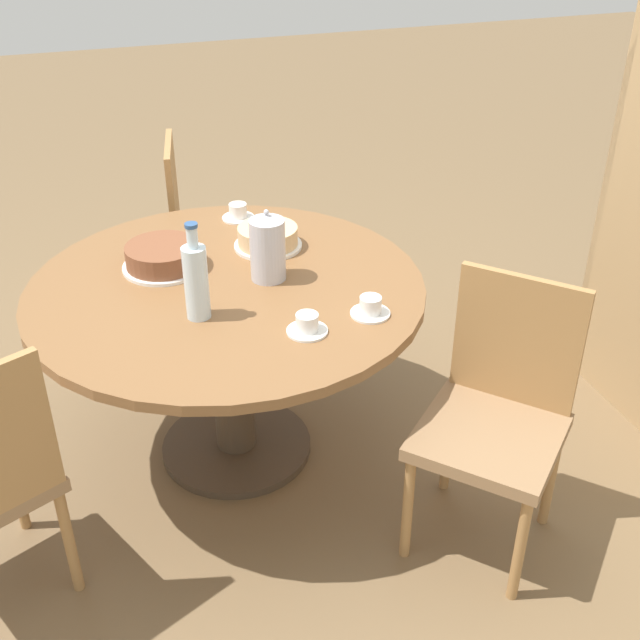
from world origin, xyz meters
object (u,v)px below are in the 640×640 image
at_px(cake_main, 163,257).
at_px(cake_second, 268,238).
at_px(cup_c, 238,213).
at_px(cup_b, 307,325).
at_px(coffee_pot, 268,248).
at_px(chair_b, 497,413).
at_px(cup_a, 370,308).
at_px(water_bottle, 196,280).
at_px(chair_c, 207,231).

xyz_separation_m(cake_main, cake_second, (-0.04, 0.39, -0.00)).
bearing_deg(cup_c, cake_main, -46.37).
distance_m(cake_main, cup_b, 0.66).
bearing_deg(cup_b, cup_c, -179.52).
bearing_deg(coffee_pot, cup_b, 3.31).
distance_m(chair_b, coffee_pot, 0.92).
bearing_deg(cup_a, coffee_pot, -143.81).
bearing_deg(water_bottle, coffee_pot, 122.28).
xyz_separation_m(chair_b, coffee_pot, (-0.64, -0.55, 0.35)).
bearing_deg(cup_b, cup_a, 99.76).
bearing_deg(cup_a, chair_b, 44.75).
xyz_separation_m(cake_main, cup_a, (0.52, 0.57, -0.02)).
bearing_deg(cup_c, cup_b, 0.48).
height_order(chair_b, cup_b, chair_b).
bearing_deg(water_bottle, cake_second, 140.88).
xyz_separation_m(chair_b, cup_b, (-0.27, -0.53, 0.26)).
xyz_separation_m(chair_c, cup_a, (1.29, 0.29, 0.26)).
xyz_separation_m(coffee_pot, cup_b, (0.37, 0.02, -0.09)).
distance_m(cake_main, cake_second, 0.39).
bearing_deg(cake_second, cup_a, 17.72).
bearing_deg(chair_b, cup_b, -160.83).
distance_m(chair_c, cake_second, 0.77).
relative_size(water_bottle, cake_second, 1.28).
xyz_separation_m(chair_c, cup_b, (1.32, 0.07, 0.26)).
distance_m(chair_c, cup_b, 1.35).
xyz_separation_m(cake_second, cup_c, (-0.28, -0.05, -0.01)).
distance_m(coffee_pot, water_bottle, 0.32).
relative_size(chair_b, cake_second, 3.59).
relative_size(coffee_pot, cake_main, 0.88).
xyz_separation_m(coffee_pot, cake_second, (-0.24, 0.06, -0.08)).
height_order(cake_main, cup_b, cake_main).
bearing_deg(water_bottle, chair_b, 60.37).
bearing_deg(water_bottle, cup_a, 73.03).
relative_size(chair_b, water_bottle, 2.81).
bearing_deg(chair_c, cup_c, -162.20).
bearing_deg(cup_c, water_bottle, -22.57).
bearing_deg(cup_c, cake_second, 9.37).
bearing_deg(cake_second, water_bottle, -39.12).
distance_m(cup_a, cup_b, 0.22).
distance_m(chair_c, cup_a, 1.34).
bearing_deg(cake_second, coffee_pot, -14.21).
distance_m(chair_c, coffee_pot, 1.02).
distance_m(cup_a, cup_c, 0.88).
distance_m(water_bottle, cup_b, 0.37).
relative_size(coffee_pot, water_bottle, 0.79).
bearing_deg(chair_b, cake_second, 165.65).
height_order(chair_b, cake_second, chair_b).
relative_size(cake_main, cup_c, 2.27).
xyz_separation_m(chair_b, water_bottle, (-0.47, -0.83, 0.37)).
bearing_deg(cake_main, cup_b, 31.86).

